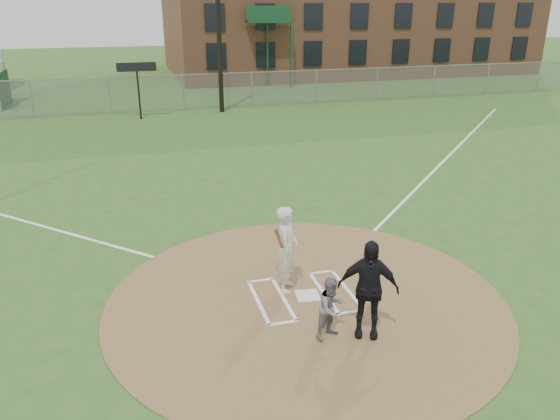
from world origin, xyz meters
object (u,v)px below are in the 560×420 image
object	(u,v)px
catcher	(331,308)
umpire	(368,289)
batter_at_plate	(287,249)
home_plate	(308,296)

from	to	relation	value
catcher	umpire	bearing A→B (deg)	-30.80
umpire	batter_at_plate	xyz separation A→B (m)	(-0.94, 2.05, -0.00)
home_plate	catcher	world-z (taller)	catcher
home_plate	umpire	size ratio (longest dim) A/B	0.26
batter_at_plate	home_plate	bearing A→B (deg)	-52.57
home_plate	umpire	distance (m)	1.97
umpire	batter_at_plate	distance (m)	2.25
catcher	umpire	world-z (taller)	umpire
catcher	batter_at_plate	xyz separation A→B (m)	(-0.27, 1.95, 0.35)
catcher	umpire	xyz separation A→B (m)	(0.67, -0.09, 0.35)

